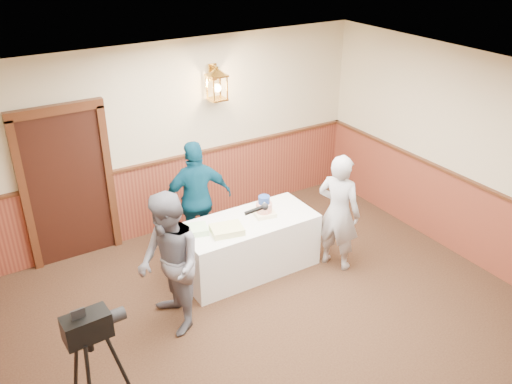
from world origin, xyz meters
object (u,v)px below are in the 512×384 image
Objects in this scene: tiered_cake at (264,208)px; baker at (339,212)px; sheet_cake_yellow at (227,230)px; sheet_cake_green at (194,230)px; display_table at (248,245)px; interviewer at (170,265)px; assistant_p at (197,199)px.

baker is at bearing -33.94° from tiered_cake.
sheet_cake_green is at bearing 148.62° from sheet_cake_yellow.
baker reaches higher than sheet_cake_green.
baker reaches higher than tiered_cake.
tiered_cake reaches higher than sheet_cake_green.
display_table is at bearing 17.65° from sheet_cake_yellow.
display_table is 5.59× the size of sheet_cake_green.
sheet_cake_yellow is 0.23× the size of interviewer.
sheet_cake_green is at bearing 172.79° from display_table.
interviewer is 1.01× the size of assistant_p.
sheet_cake_yellow is at bearing -31.38° from sheet_cake_green.
assistant_p reaches higher than tiered_cake.
assistant_p reaches higher than display_table.
baker is at bearing 92.17° from interviewer.
interviewer reaches higher than sheet_cake_yellow.
baker reaches higher than display_table.
sheet_cake_yellow reaches higher than display_table.
display_table is 0.83m from sheet_cake_green.
baker is 1.90m from assistant_p.
interviewer is (-0.59, -0.62, 0.06)m from sheet_cake_green.
sheet_cake_yellow is at bearing 48.68° from baker.
assistant_p is at bearing 116.88° from display_table.
baker is at bearing -26.20° from display_table.
tiered_cake is 1.66m from interviewer.
sheet_cake_green is (-0.98, 0.07, -0.07)m from tiered_cake.
interviewer is 2.38m from baker.
interviewer is at bearing 60.44° from assistant_p.
tiered_cake is 0.96× the size of sheet_cake_green.
tiered_cake reaches higher than display_table.
tiered_cake is at bearing 4.29° from display_table.
interviewer is at bearing -158.22° from display_table.
tiered_cake is 0.97m from baker.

